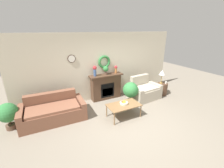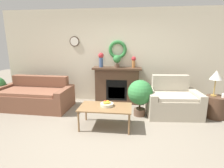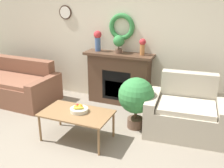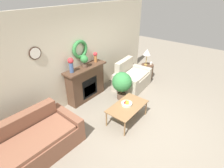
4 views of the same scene
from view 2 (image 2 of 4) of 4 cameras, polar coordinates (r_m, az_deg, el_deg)
name	(u,v)px [view 2 (image 2 of 4)]	position (r m, az deg, el deg)	size (l,w,h in m)	color
ground_plane	(102,140)	(3.38, -3.35, -17.93)	(16.00, 16.00, 0.00)	gray
wall_back	(115,57)	(5.22, 1.03, 8.94)	(6.80, 0.16, 2.70)	beige
fireplace	(117,85)	(5.14, 1.64, -0.38)	(1.39, 0.41, 1.06)	#4C3323
couch_left	(35,97)	(5.26, -23.85, -3.83)	(2.00, 1.04, 0.83)	brown
loveseat_right	(172,102)	(4.60, 19.07, -5.51)	(1.32, 0.97, 0.95)	#B2A893
coffee_table	(105,108)	(3.68, -2.15, -7.94)	(1.08, 0.63, 0.46)	olive
fruit_bowl	(107,104)	(3.69, -1.72, -6.56)	(0.28, 0.28, 0.12)	beige
side_table_by_loveseat	(215,107)	(4.87, 30.68, -6.45)	(0.46, 0.46, 0.52)	#4C3323
table_lamp	(216,76)	(4.72, 30.89, 2.36)	(0.28, 0.28, 0.61)	#B28E42
mug	(224,96)	(4.76, 32.64, -3.22)	(0.08, 0.08, 0.10)	silver
vase_on_mantel_left	(101,59)	(5.08, -3.59, 8.23)	(0.16, 0.16, 0.41)	#3D5684
vase_on_mantel_right	(134,61)	(5.00, 7.08, 7.43)	(0.13, 0.13, 0.31)	#AD6B38
potted_plant_on_mantel	(117,60)	(5.00, 1.63, 7.87)	(0.22, 0.22, 0.35)	brown
potted_plant_floor_by_loveseat	(140,94)	(4.27, 9.17, -3.09)	(0.60, 0.60, 0.89)	brown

